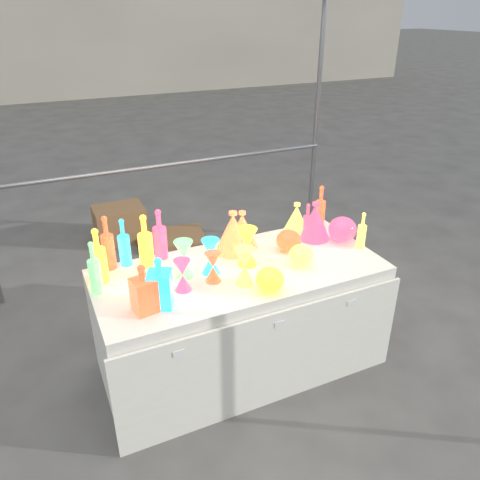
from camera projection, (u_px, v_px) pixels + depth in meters
name	position (u px, v px, depth m)	size (l,w,h in m)	color
ground	(240.00, 362.00, 3.25)	(80.00, 80.00, 0.00)	slate
display_table	(241.00, 319.00, 3.08)	(1.84, 0.83, 0.75)	white
cardboard_box_closed	(120.00, 223.00, 4.88)	(0.50, 0.37, 0.37)	#936842
cardboard_box_flat	(171.00, 238.00, 4.92)	(0.69, 0.49, 0.06)	#936842
bottle_0	(145.00, 241.00, 2.87)	(0.09, 0.09, 0.35)	red
bottle_1	(124.00, 242.00, 2.89)	(0.07, 0.07, 0.32)	#197D16
bottle_2	(108.00, 243.00, 2.85)	(0.08, 0.08, 0.35)	orange
bottle_3	(160.00, 234.00, 2.97)	(0.09, 0.09, 0.34)	#1D2DA9
bottle_5	(94.00, 268.00, 2.61)	(0.07, 0.07, 0.32)	#BC25AA
bottle_6	(98.00, 256.00, 2.71)	(0.09, 0.09, 0.35)	red
decanter_1	(143.00, 288.00, 2.45)	(0.12, 0.12, 0.28)	orange
decanter_2	(160.00, 282.00, 2.49)	(0.13, 0.13, 0.30)	#197D16
hourglass_0	(213.00, 267.00, 2.74)	(0.09, 0.09, 0.19)	orange
hourglass_1	(183.00, 275.00, 2.66)	(0.10, 0.10, 0.19)	#1D2DA9
hourglass_2	(245.00, 266.00, 2.71)	(0.12, 0.12, 0.23)	#126572
hourglass_3	(184.00, 259.00, 2.79)	(0.12, 0.12, 0.23)	#BC25AA
hourglass_4	(247.00, 247.00, 2.91)	(0.12, 0.12, 0.25)	red
hourglass_5	(211.00, 256.00, 2.82)	(0.11, 0.11, 0.22)	#197D16
globe_0	(270.00, 281.00, 2.65)	(0.17, 0.17, 0.13)	red
globe_1	(301.00, 257.00, 2.92)	(0.16, 0.16, 0.12)	#126572
globe_2	(289.00, 242.00, 3.10)	(0.17, 0.17, 0.13)	orange
globe_3	(342.00, 231.00, 3.23)	(0.19, 0.19, 0.15)	#1D2DA9
lampshade_0	(233.00, 232.00, 3.06)	(0.24, 0.24, 0.29)	yellow
lampshade_1	(242.00, 229.00, 3.14)	(0.21, 0.21, 0.25)	yellow
lampshade_2	(315.00, 220.00, 3.24)	(0.23, 0.23, 0.27)	#1D2DA9
lampshade_3	(296.00, 219.00, 3.30)	(0.20, 0.20, 0.24)	#126572
bottle_9	(320.00, 207.00, 3.39)	(0.07, 0.07, 0.32)	orange
bottle_10	(307.00, 221.00, 3.25)	(0.06, 0.06, 0.26)	#1D2DA9
bottle_11	(362.00, 230.00, 3.11)	(0.06, 0.06, 0.26)	#126572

